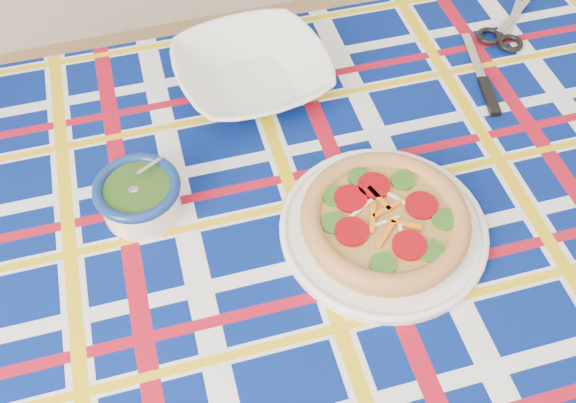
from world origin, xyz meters
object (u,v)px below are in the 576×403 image
object	(u,v)px
pesto_bowl	(139,194)
serving_bowl	(252,74)
main_focaccia_plate	(385,220)
dining_table	(253,272)

from	to	relation	value
pesto_bowl	serving_bowl	world-z (taller)	pesto_bowl
main_focaccia_plate	pesto_bowl	xyz separation A→B (m)	(-0.36, 0.15, 0.01)
pesto_bowl	main_focaccia_plate	bearing A→B (deg)	-22.99
dining_table	pesto_bowl	world-z (taller)	pesto_bowl
dining_table	main_focaccia_plate	distance (m)	0.24
serving_bowl	pesto_bowl	bearing A→B (deg)	-136.99
serving_bowl	main_focaccia_plate	bearing A→B (deg)	-73.37
main_focaccia_plate	serving_bowl	xyz separation A→B (m)	(-0.11, 0.38, 0.00)
dining_table	pesto_bowl	size ratio (longest dim) A/B	12.44
pesto_bowl	serving_bowl	distance (m)	0.33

